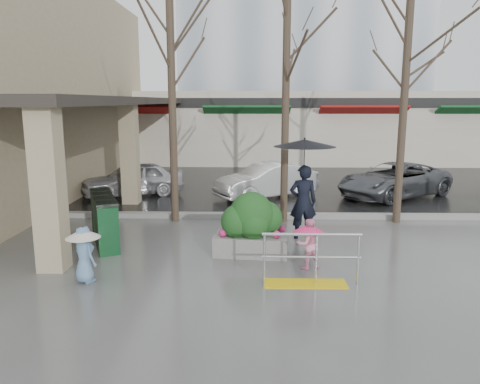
{
  "coord_description": "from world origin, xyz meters",
  "views": [
    {
      "loc": [
        0.24,
        -9.79,
        3.49
      ],
      "look_at": [
        -0.03,
        1.45,
        1.3
      ],
      "focal_mm": 35.0,
      "sensor_mm": 36.0,
      "label": 1
    }
  ],
  "objects_px": {
    "handrail": "(309,266)",
    "woman": "(304,177)",
    "tree_mideast": "(407,50)",
    "car_c": "(394,180)",
    "tree_west": "(171,42)",
    "child_blue": "(84,249)",
    "tree_midwest": "(287,36)",
    "child_pink": "(308,240)",
    "car_b": "(267,181)",
    "planter": "(252,225)",
    "news_boxes": "(104,219)",
    "car_a": "(133,179)"
  },
  "relations": [
    {
      "from": "woman",
      "to": "car_b",
      "type": "distance_m",
      "value": 5.33
    },
    {
      "from": "handrail",
      "to": "car_c",
      "type": "xyz_separation_m",
      "value": [
        4.15,
        8.51,
        0.25
      ]
    },
    {
      "from": "handrail",
      "to": "woman",
      "type": "height_order",
      "value": "woman"
    },
    {
      "from": "child_blue",
      "to": "car_b",
      "type": "height_order",
      "value": "car_b"
    },
    {
      "from": "tree_west",
      "to": "tree_mideast",
      "type": "bearing_deg",
      "value": 0.0
    },
    {
      "from": "child_pink",
      "to": "planter",
      "type": "height_order",
      "value": "planter"
    },
    {
      "from": "tree_mideast",
      "to": "car_c",
      "type": "distance_m",
      "value": 5.72
    },
    {
      "from": "tree_mideast",
      "to": "planter",
      "type": "height_order",
      "value": "tree_mideast"
    },
    {
      "from": "car_b",
      "to": "planter",
      "type": "bearing_deg",
      "value": -36.28
    },
    {
      "from": "tree_midwest",
      "to": "news_boxes",
      "type": "xyz_separation_m",
      "value": [
        -4.59,
        -2.26,
        -4.62
      ]
    },
    {
      "from": "woman",
      "to": "car_b",
      "type": "bearing_deg",
      "value": -86.6
    },
    {
      "from": "handrail",
      "to": "child_pink",
      "type": "xyz_separation_m",
      "value": [
        0.08,
        0.88,
        0.25
      ]
    },
    {
      "from": "planter",
      "to": "car_a",
      "type": "distance_m",
      "value": 8.07
    },
    {
      "from": "handrail",
      "to": "planter",
      "type": "height_order",
      "value": "planter"
    },
    {
      "from": "tree_midwest",
      "to": "car_c",
      "type": "distance_m",
      "value": 7.32
    },
    {
      "from": "child_pink",
      "to": "news_boxes",
      "type": "bearing_deg",
      "value": -37.47
    },
    {
      "from": "child_pink",
      "to": "woman",
      "type": "bearing_deg",
      "value": -111.73
    },
    {
      "from": "handrail",
      "to": "tree_west",
      "type": "xyz_separation_m",
      "value": [
        -3.36,
        4.8,
        4.71
      ]
    },
    {
      "from": "news_boxes",
      "to": "tree_west",
      "type": "bearing_deg",
      "value": 35.59
    },
    {
      "from": "tree_west",
      "to": "tree_midwest",
      "type": "bearing_deg",
      "value": 0.0
    },
    {
      "from": "child_pink",
      "to": "child_blue",
      "type": "height_order",
      "value": "child_blue"
    },
    {
      "from": "woman",
      "to": "car_c",
      "type": "bearing_deg",
      "value": -130.98
    },
    {
      "from": "child_pink",
      "to": "car_b",
      "type": "xyz_separation_m",
      "value": [
        -0.63,
        7.42,
        0.01
      ]
    },
    {
      "from": "child_blue",
      "to": "tree_mideast",
      "type": "bearing_deg",
      "value": -109.73
    },
    {
      "from": "tree_midwest",
      "to": "car_c",
      "type": "relative_size",
      "value": 1.54
    },
    {
      "from": "tree_mideast",
      "to": "car_a",
      "type": "distance_m",
      "value": 10.36
    },
    {
      "from": "tree_west",
      "to": "child_blue",
      "type": "height_order",
      "value": "tree_west"
    },
    {
      "from": "handrail",
      "to": "woman",
      "type": "xyz_separation_m",
      "value": [
        0.21,
        3.11,
        1.22
      ]
    },
    {
      "from": "woman",
      "to": "news_boxes",
      "type": "xyz_separation_m",
      "value": [
        -4.96,
        -0.57,
        -0.98
      ]
    },
    {
      "from": "tree_west",
      "to": "car_b",
      "type": "bearing_deg",
      "value": 51.2
    },
    {
      "from": "handrail",
      "to": "child_blue",
      "type": "height_order",
      "value": "child_blue"
    },
    {
      "from": "handrail",
      "to": "child_pink",
      "type": "distance_m",
      "value": 0.92
    },
    {
      "from": "child_pink",
      "to": "tree_west",
      "type": "bearing_deg",
      "value": -67.18
    },
    {
      "from": "tree_mideast",
      "to": "tree_west",
      "type": "bearing_deg",
      "value": -180.0
    },
    {
      "from": "woman",
      "to": "car_c",
      "type": "xyz_separation_m",
      "value": [
        3.93,
        5.41,
        -0.96
      ]
    },
    {
      "from": "car_c",
      "to": "news_boxes",
      "type": "bearing_deg",
      "value": -89.92
    },
    {
      "from": "tree_west",
      "to": "child_blue",
      "type": "xyz_separation_m",
      "value": [
        -1.0,
        -4.78,
        -4.41
      ]
    },
    {
      "from": "car_b",
      "to": "car_c",
      "type": "bearing_deg",
      "value": 61.2
    },
    {
      "from": "tree_midwest",
      "to": "child_pink",
      "type": "xyz_separation_m",
      "value": [
        0.24,
        -3.92,
        -4.61
      ]
    },
    {
      "from": "tree_west",
      "to": "tree_midwest",
      "type": "relative_size",
      "value": 0.97
    },
    {
      "from": "tree_midwest",
      "to": "woman",
      "type": "xyz_separation_m",
      "value": [
        0.37,
        -1.69,
        -3.64
      ]
    },
    {
      "from": "tree_west",
      "to": "woman",
      "type": "xyz_separation_m",
      "value": [
        3.57,
        -1.69,
        -3.49
      ]
    },
    {
      "from": "tree_mideast",
      "to": "car_a",
      "type": "bearing_deg",
      "value": 156.77
    },
    {
      "from": "planter",
      "to": "car_c",
      "type": "relative_size",
      "value": 0.39
    },
    {
      "from": "child_blue",
      "to": "woman",
      "type": "bearing_deg",
      "value": -108.2
    },
    {
      "from": "handrail",
      "to": "child_pink",
      "type": "bearing_deg",
      "value": 84.52
    },
    {
      "from": "child_pink",
      "to": "child_blue",
      "type": "bearing_deg",
      "value": -7.52
    },
    {
      "from": "planter",
      "to": "tree_west",
      "type": "bearing_deg",
      "value": 126.98
    },
    {
      "from": "woman",
      "to": "car_a",
      "type": "bearing_deg",
      "value": -48.19
    },
    {
      "from": "child_blue",
      "to": "child_pink",
      "type": "bearing_deg",
      "value": -131.31
    }
  ]
}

